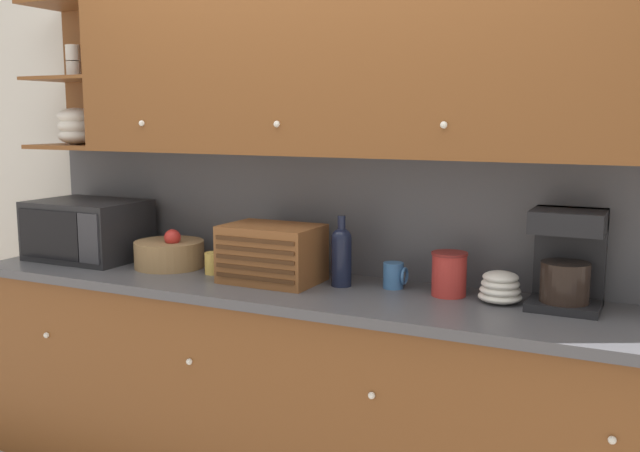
# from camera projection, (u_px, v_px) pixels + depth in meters

# --- Properties ---
(wall_back) EXTENTS (5.56, 0.06, 2.60)m
(wall_back) POSITION_uv_depth(u_px,v_px,m) (344.00, 187.00, 3.13)
(wall_back) COLOR silver
(wall_back) RESTS_ON ground_plane
(counter_unit) EXTENTS (3.18, 0.62, 0.92)m
(counter_unit) POSITION_uv_depth(u_px,v_px,m) (311.00, 394.00, 2.97)
(counter_unit) COLOR brown
(counter_unit) RESTS_ON ground_plane
(backsplash_panel) EXTENTS (3.16, 0.01, 0.53)m
(backsplash_panel) POSITION_uv_depth(u_px,v_px,m) (340.00, 214.00, 3.12)
(backsplash_panel) COLOR #4C4C51
(backsplash_panel) RESTS_ON counter_unit
(upper_cabinets) EXTENTS (3.16, 0.34, 0.71)m
(upper_cabinets) POSITION_uv_depth(u_px,v_px,m) (361.00, 67.00, 2.82)
(upper_cabinets) COLOR brown
(upper_cabinets) RESTS_ON backsplash_panel
(microwave) EXTENTS (0.53, 0.39, 0.28)m
(microwave) POSITION_uv_depth(u_px,v_px,m) (88.00, 230.00, 3.46)
(microwave) COLOR black
(microwave) RESTS_ON counter_unit
(fruit_basket) EXTENTS (0.32, 0.32, 0.18)m
(fruit_basket) POSITION_uv_depth(u_px,v_px,m) (169.00, 253.00, 3.27)
(fruit_basket) COLOR #937047
(fruit_basket) RESTS_ON counter_unit
(mug) EXTENTS (0.10, 0.08, 0.10)m
(mug) POSITION_uv_depth(u_px,v_px,m) (215.00, 263.00, 3.13)
(mug) COLOR gold
(mug) RESTS_ON counter_unit
(bread_box) EXTENTS (0.40, 0.28, 0.24)m
(bread_box) POSITION_uv_depth(u_px,v_px,m) (272.00, 254.00, 2.97)
(bread_box) COLOR brown
(bread_box) RESTS_ON counter_unit
(wine_bottle) EXTENTS (0.08, 0.08, 0.29)m
(wine_bottle) POSITION_uv_depth(u_px,v_px,m) (341.00, 254.00, 2.90)
(wine_bottle) COLOR black
(wine_bottle) RESTS_ON counter_unit
(mug_blue_second) EXTENTS (0.09, 0.08, 0.11)m
(mug_blue_second) POSITION_uv_depth(u_px,v_px,m) (394.00, 275.00, 2.87)
(mug_blue_second) COLOR #38669E
(mug_blue_second) RESTS_ON counter_unit
(storage_canister) EXTENTS (0.14, 0.14, 0.17)m
(storage_canister) POSITION_uv_depth(u_px,v_px,m) (449.00, 274.00, 2.75)
(storage_canister) COLOR #B22D28
(storage_canister) RESTS_ON counter_unit
(bowl_stack_on_counter) EXTENTS (0.16, 0.16, 0.12)m
(bowl_stack_on_counter) POSITION_uv_depth(u_px,v_px,m) (500.00, 288.00, 2.65)
(bowl_stack_on_counter) COLOR silver
(bowl_stack_on_counter) RESTS_ON counter_unit
(coffee_maker) EXTENTS (0.25, 0.23, 0.36)m
(coffee_maker) POSITION_uv_depth(u_px,v_px,m) (568.00, 258.00, 2.56)
(coffee_maker) COLOR black
(coffee_maker) RESTS_ON counter_unit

